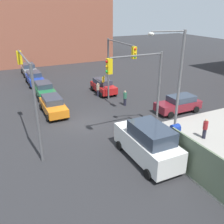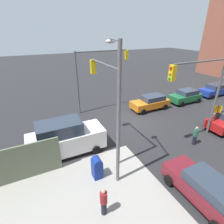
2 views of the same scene
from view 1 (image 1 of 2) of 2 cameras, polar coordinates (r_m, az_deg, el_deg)
name	(u,v)px [view 1 (image 1 of 2)]	position (r m, az deg, el deg)	size (l,w,h in m)	color
ground_plane	(84,122)	(22.23, -6.45, -2.30)	(120.00, 120.00, 0.00)	#28282B
building_brick_west	(23,0)	(51.55, -19.59, 22.92)	(16.00, 28.00, 20.90)	#93513D
traffic_signal_nw_corner	(117,60)	(24.55, 1.27, 11.69)	(5.55, 0.36, 6.50)	#59595B
traffic_signal_se_corner	(28,84)	(17.68, -18.62, 6.10)	(6.07, 0.36, 6.50)	#59595B
traffic_signal_ne_corner	(140,81)	(17.94, 6.51, 7.06)	(0.36, 4.45, 6.50)	#59595B
street_lamp_corner	(175,77)	(18.93, 14.27, 7.77)	(1.03, 2.59, 8.00)	slate
warning_sign_two_way	(104,83)	(27.84, -1.95, 6.70)	(0.48, 0.48, 2.40)	#4C4C4C
mailbox_blue	(175,132)	(19.27, 14.16, -4.55)	(0.56, 0.64, 1.43)	navy
hatchback_gray	(29,69)	(39.60, -18.45, 9.29)	(4.24, 2.02, 1.62)	slate
sedan_maroon	(179,104)	(24.75, 14.99, 1.84)	(2.02, 4.44, 1.62)	maroon
coupe_orange	(53,105)	(24.21, -13.31, 1.54)	(4.41, 2.02, 1.62)	orange
sedan_red	(103,86)	(29.37, -2.01, 5.95)	(3.95, 2.02, 1.62)	#B21919
coupe_green	(44,90)	(29.11, -15.23, 4.98)	(4.05, 2.02, 1.62)	#1E6638
sedan_blue	(35,78)	(34.31, -17.25, 7.45)	(4.22, 2.02, 1.62)	#1E389E
van_white_delivery	(148,143)	(16.47, 8.15, -6.98)	(5.40, 2.32, 2.62)	white
pedestrian_crossing	(205,128)	(20.38, 20.50, -3.52)	(0.36, 0.36, 1.65)	maroon
pedestrian_waiting	(98,90)	(28.24, -3.22, 5.15)	(0.36, 0.36, 1.56)	#9E937A
pedestrian_walking_north	(125,98)	(25.56, 2.98, 3.25)	(0.36, 0.36, 1.59)	#2D664C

